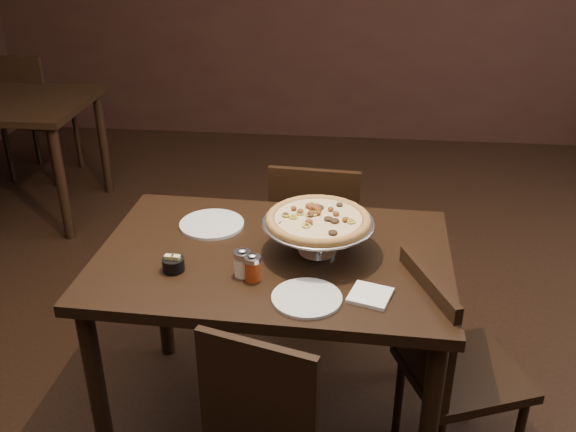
# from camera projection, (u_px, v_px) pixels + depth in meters

# --- Properties ---
(room) EXTENTS (6.04, 7.04, 2.84)m
(room) POSITION_uv_depth(u_px,v_px,m) (317.00, 96.00, 2.21)
(room) COLOR black
(room) RESTS_ON ground
(dining_table) EXTENTS (1.35, 0.92, 0.82)m
(dining_table) POSITION_uv_depth(u_px,v_px,m) (274.00, 278.00, 2.45)
(dining_table) COLOR black
(dining_table) RESTS_ON ground
(pizza_stand) EXTENTS (0.42, 0.42, 0.17)m
(pizza_stand) POSITION_uv_depth(u_px,v_px,m) (318.00, 220.00, 2.34)
(pizza_stand) COLOR #BABAC1
(pizza_stand) RESTS_ON dining_table
(parmesan_shaker) EXTENTS (0.06, 0.06, 0.11)m
(parmesan_shaker) POSITION_uv_depth(u_px,v_px,m) (242.00, 263.00, 2.24)
(parmesan_shaker) COLOR #F3E7BD
(parmesan_shaker) RESTS_ON dining_table
(pepper_flake_shaker) EXTENTS (0.06, 0.06, 0.10)m
(pepper_flake_shaker) POSITION_uv_depth(u_px,v_px,m) (253.00, 268.00, 2.21)
(pepper_flake_shaker) COLOR maroon
(pepper_flake_shaker) RESTS_ON dining_table
(packet_caddy) EXTENTS (0.08, 0.08, 0.06)m
(packet_caddy) POSITION_uv_depth(u_px,v_px,m) (173.00, 264.00, 2.28)
(packet_caddy) COLOR black
(packet_caddy) RESTS_ON dining_table
(napkin_stack) EXTENTS (0.16, 0.16, 0.01)m
(napkin_stack) POSITION_uv_depth(u_px,v_px,m) (370.00, 295.00, 2.14)
(napkin_stack) COLOR white
(napkin_stack) RESTS_ON dining_table
(plate_left) EXTENTS (0.26, 0.26, 0.01)m
(plate_left) POSITION_uv_depth(u_px,v_px,m) (212.00, 224.00, 2.59)
(plate_left) COLOR silver
(plate_left) RESTS_ON dining_table
(plate_near) EXTENTS (0.24, 0.24, 0.01)m
(plate_near) POSITION_uv_depth(u_px,v_px,m) (307.00, 298.00, 2.12)
(plate_near) COLOR silver
(plate_near) RESTS_ON dining_table
(serving_spatula) EXTENTS (0.16, 0.16, 0.03)m
(serving_spatula) POSITION_uv_depth(u_px,v_px,m) (287.00, 219.00, 2.35)
(serving_spatula) COLOR #BABAC1
(serving_spatula) RESTS_ON pizza_stand
(chair_far) EXTENTS (0.46, 0.46, 0.91)m
(chair_far) POSITION_uv_depth(u_px,v_px,m) (316.00, 237.00, 3.19)
(chair_far) COLOR black
(chair_far) RESTS_ON ground
(chair_side) EXTENTS (0.53, 0.53, 0.88)m
(chair_side) POSITION_uv_depth(u_px,v_px,m) (448.00, 363.00, 2.36)
(chair_side) COLOR black
(chair_side) RESTS_ON ground
(bg_chair_far) EXTENTS (0.51, 0.51, 1.00)m
(bg_chair_far) POSITION_uv_depth(u_px,v_px,m) (31.00, 112.00, 4.84)
(bg_chair_far) COLOR black
(bg_chair_far) RESTS_ON ground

